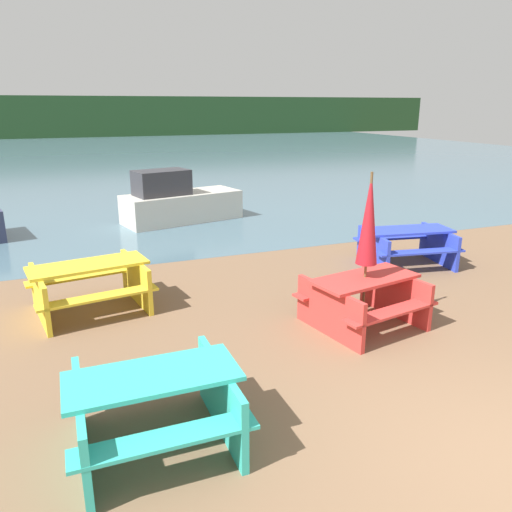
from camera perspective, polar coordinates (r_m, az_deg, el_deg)
The scene contains 8 objects.
water at distance 35.09m, azimuth -15.73°, elevation 11.16°, with size 60.00×50.00×0.00m.
far_treeline at distance 54.89m, azimuth -18.29°, elevation 14.89°, with size 80.00×1.60×4.00m.
picnic_table_teal at distance 4.91m, azimuth -11.54°, elevation -16.17°, with size 1.58×1.39×0.76m.
picnic_table_red at distance 7.43m, azimuth 12.21°, elevation -4.56°, with size 1.79×1.65×0.74m.
picnic_table_yellow at distance 8.17m, azimuth -18.47°, elevation -2.93°, with size 1.95×1.64×0.77m.
picnic_table_blue at distance 10.47m, azimuth 16.84°, elevation 1.42°, with size 1.94×1.65×0.74m.
umbrella_crimson at distance 7.10m, azimuth 12.78°, elevation 4.08°, with size 0.30×0.30×2.24m.
boat at distance 14.00m, azimuth -8.90°, elevation 6.11°, with size 3.41×1.93×1.45m.
Camera 1 is at (-3.63, -2.42, 3.10)m, focal length 35.00 mm.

